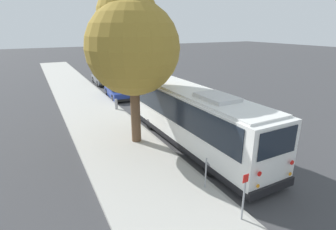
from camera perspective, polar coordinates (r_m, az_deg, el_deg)
name	(u,v)px	position (r m, az deg, el deg)	size (l,w,h in m)	color
ground_plane	(199,143)	(14.71, 6.80, -6.18)	(160.00, 160.00, 0.00)	#3D3D3F
sidewalk_slab	(129,159)	(13.02, -8.45, -9.36)	(80.00, 4.17, 0.15)	#B2AFA8
curb_strip	(168,149)	(13.77, 0.09, -7.50)	(80.00, 0.14, 0.15)	#9D9A94
shuttle_bus	(192,115)	(13.94, 5.35, 0.03)	(11.09, 2.67, 3.22)	white
parked_sedan_blue	(118,91)	(24.30, -10.78, 5.16)	(4.38, 1.94, 1.31)	navy
parked_sedan_gray	(102,78)	(30.77, -14.11, 7.72)	(4.33, 1.84, 1.30)	slate
street_tree	(132,42)	(13.59, -7.92, 15.50)	(4.70, 4.70, 8.03)	brown
sign_post_near	(244,197)	(9.05, 16.16, -16.72)	(0.06, 0.22, 1.67)	gray
sign_post_far	(206,173)	(10.47, 8.22, -12.36)	(0.06, 0.06, 1.26)	gray
fire_hydrant	(116,104)	(20.40, -11.21, 2.39)	(0.22, 0.22, 0.81)	#99999E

